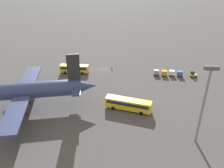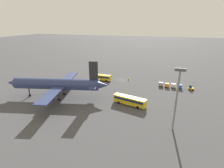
{
  "view_description": "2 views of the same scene",
  "coord_description": "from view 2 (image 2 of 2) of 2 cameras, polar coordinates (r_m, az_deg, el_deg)",
  "views": [
    {
      "loc": [
        -9.92,
        79.13,
        33.87
      ],
      "look_at": [
        -5.31,
        18.11,
        2.78
      ],
      "focal_mm": 35.0,
      "sensor_mm": 36.0,
      "label": 1
    },
    {
      "loc": [
        -22.28,
        86.41,
        29.57
      ],
      "look_at": [
        -0.59,
        18.47,
        3.99
      ],
      "focal_mm": 28.0,
      "sensor_mm": 36.0,
      "label": 2
    }
  ],
  "objects": [
    {
      "name": "cargo_cart_white",
      "position": [
        87.08,
        19.39,
        -0.45
      ],
      "size": [
        2.14,
        1.85,
        2.06
      ],
      "rotation": [
        0.0,
        0.0,
        -0.09
      ],
      "color": "#38383D",
      "rests_on": "ground"
    },
    {
      "name": "cargo_cart_blue",
      "position": [
        86.85,
        21.23,
        -0.73
      ],
      "size": [
        2.14,
        1.85,
        2.06
      ],
      "rotation": [
        0.0,
        0.0,
        -0.09
      ],
      "color": "#38383D",
      "rests_on": "ground"
    },
    {
      "name": "baggage_tug",
      "position": [
        87.49,
        24.32,
        -1.19
      ],
      "size": [
        2.54,
        1.88,
        2.1
      ],
      "rotation": [
        0.0,
        0.0,
        0.12
      ],
      "color": "gold",
      "rests_on": "ground"
    },
    {
      "name": "worker_person",
      "position": [
        92.98,
        5.42,
        1.66
      ],
      "size": [
        0.38,
        0.38,
        1.74
      ],
      "color": "#1E1E2D",
      "rests_on": "ground"
    },
    {
      "name": "shuttle_bus_near",
      "position": [
        92.47,
        -3.6,
        2.27
      ],
      "size": [
        10.69,
        3.02,
        3.14
      ],
      "rotation": [
        0.0,
        0.0,
        -0.01
      ],
      "color": "gold",
      "rests_on": "ground"
    },
    {
      "name": "light_pole",
      "position": [
        50.35,
        20.51,
        -3.03
      ],
      "size": [
        2.8,
        0.7,
        18.29
      ],
      "color": "slate",
      "rests_on": "ground"
    },
    {
      "name": "cargo_cart_orange",
      "position": [
        86.7,
        17.54,
        -0.33
      ],
      "size": [
        2.14,
        1.85,
        2.06
      ],
      "rotation": [
        0.0,
        0.0,
        -0.09
      ],
      "color": "#38383D",
      "rests_on": "ground"
    },
    {
      "name": "shuttle_bus_far",
      "position": [
        65.6,
        5.76,
        -5.26
      ],
      "size": [
        12.95,
        5.59,
        3.29
      ],
      "rotation": [
        0.0,
        0.0,
        -0.25
      ],
      "color": "gold",
      "rests_on": "ground"
    },
    {
      "name": "airplane",
      "position": [
        73.63,
        -17.38,
        -0.06
      ],
      "size": [
        41.99,
        36.08,
        15.37
      ],
      "rotation": [
        0.0,
        0.0,
        0.23
      ],
      "color": "navy",
      "rests_on": "ground"
    },
    {
      "name": "ground_plane",
      "position": [
        94.01,
        3.08,
        1.37
      ],
      "size": [
        600.0,
        600.0,
        0.0
      ],
      "primitive_type": "plane",
      "color": "#424244"
    },
    {
      "name": "cargo_cart_grey",
      "position": [
        87.06,
        15.7,
        -0.06
      ],
      "size": [
        2.14,
        1.85,
        2.06
      ],
      "rotation": [
        0.0,
        0.0,
        -0.09
      ],
      "color": "#38383D",
      "rests_on": "ground"
    }
  ]
}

